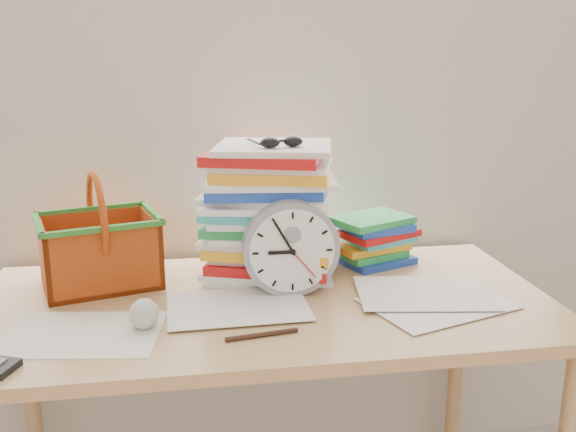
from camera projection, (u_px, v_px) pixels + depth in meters
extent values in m
cube|color=silver|center=(246.00, 47.00, 1.80)|extent=(4.00, 0.04, 2.70)
cube|color=beige|center=(247.00, 65.00, 1.80)|extent=(2.40, 0.01, 2.50)
cube|color=tan|center=(266.00, 305.00, 1.58)|extent=(1.40, 0.70, 0.03)
cylinder|color=tan|center=(32.00, 399.00, 1.86)|extent=(0.04, 0.04, 0.72)
cylinder|color=tan|center=(456.00, 365.00, 2.06)|extent=(0.04, 0.04, 0.72)
cylinder|color=gray|center=(291.00, 248.00, 1.58)|extent=(0.24, 0.05, 0.24)
sphere|color=silver|center=(144.00, 313.00, 1.40)|extent=(0.07, 0.07, 0.07)
cylinder|color=black|center=(262.00, 335.00, 1.37)|extent=(0.16, 0.04, 0.01)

